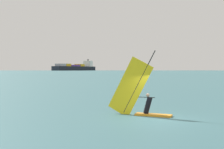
{
  "coord_description": "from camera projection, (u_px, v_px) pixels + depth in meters",
  "views": [
    {
      "loc": [
        -2.53,
        -15.7,
        2.83
      ],
      "look_at": [
        -2.26,
        19.43,
        2.22
      ],
      "focal_mm": 44.46,
      "sensor_mm": 36.0,
      "label": 1
    }
  ],
  "objects": [
    {
      "name": "ground_plane",
      "position": [
        154.0,
        119.0,
        15.77
      ],
      "size": [
        4000.0,
        4000.0,
        0.0
      ],
      "primitive_type": "plane",
      "color": "#386066"
    },
    {
      "name": "cargo_ship",
      "position": [
        76.0,
        67.0,
        910.64
      ],
      "size": [
        126.13,
        172.46,
        39.39
      ],
      "rotation": [
        0.0,
        0.0,
        4.14
      ],
      "color": "black",
      "rests_on": "ground_plane"
    },
    {
      "name": "windsurfer",
      "position": [
        141.0,
        98.0,
        17.2
      ],
      "size": [
        3.91,
        1.87,
        4.24
      ],
      "rotation": [
        0.0,
        0.0,
        5.89
      ],
      "color": "orange",
      "rests_on": "ground_plane"
    }
  ]
}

